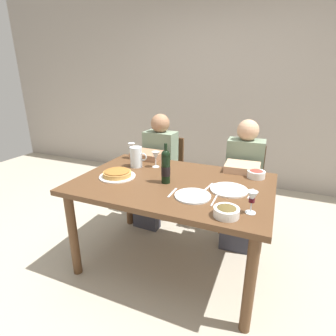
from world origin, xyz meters
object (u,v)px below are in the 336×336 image
object	(u,v)px
wine_glass_right_diner	(156,156)
olive_bowl	(226,211)
diner_left	(156,166)
chair_left	(165,170)
wine_glass_left_diner	(132,147)
dinner_plate_right_setting	(193,196)
wine_bottle	(166,167)
diner_right	(242,179)
dining_table	(172,192)
dinner_plate_left_setting	(229,190)
baked_tart	(117,174)
chair_right	(244,182)
wine_glass_centre	(252,198)
salad_bowl	(256,174)
water_pitcher	(136,158)

from	to	relation	value
wine_glass_right_diner	olive_bowl	bearing A→B (deg)	-39.83
diner_left	chair_left	bearing A→B (deg)	-89.63
wine_glass_left_diner	dinner_plate_right_setting	xyz separation A→B (m)	(0.83, -0.61, -0.10)
wine_bottle	diner_right	world-z (taller)	diner_right
olive_bowl	dining_table	bearing A→B (deg)	142.76
wine_glass_left_diner	dinner_plate_left_setting	size ratio (longest dim) A/B	0.57
baked_tart	chair_right	distance (m)	1.34
baked_tart	wine_glass_centre	world-z (taller)	wine_glass_centre
chair_right	diner_right	world-z (taller)	diner_right
baked_tart	olive_bowl	distance (m)	0.98
wine_glass_centre	chair_right	xyz separation A→B (m)	(-0.17, 1.14, -0.36)
baked_tart	wine_bottle	bearing A→B (deg)	6.05
wine_glass_right_diner	diner_right	world-z (taller)	diner_right
salad_bowl	dinner_plate_left_setting	size ratio (longest dim) A/B	0.53
baked_tart	wine_glass_left_diner	xyz separation A→B (m)	(-0.15, 0.49, 0.08)
dinner_plate_right_setting	chair_left	distance (m)	1.30
chair_right	diner_right	xyz separation A→B (m)	(0.01, -0.24, 0.12)
chair_left	water_pitcher	bearing A→B (deg)	93.40
dining_table	diner_left	world-z (taller)	diner_left
dinner_plate_left_setting	diner_right	size ratio (longest dim) A/B	0.23
salad_bowl	diner_left	distance (m)	1.10
wine_glass_centre	chair_left	size ratio (longest dim) A/B	0.16
wine_bottle	wine_glass_right_diner	distance (m)	0.38
wine_bottle	chair_left	bearing A→B (deg)	113.81
wine_glass_left_diner	chair_right	size ratio (longest dim) A/B	0.18
salad_bowl	baked_tart	bearing A→B (deg)	-157.78
wine_glass_left_diner	dinner_plate_left_setting	world-z (taller)	wine_glass_left_diner
wine_glass_left_diner	chair_right	world-z (taller)	wine_glass_left_diner
wine_glass_centre	salad_bowl	bearing A→B (deg)	92.63
wine_glass_right_diner	chair_left	xyz separation A→B (m)	(-0.18, 0.62, -0.36)
water_pitcher	wine_glass_centre	size ratio (longest dim) A/B	1.29
wine_bottle	wine_glass_centre	distance (m)	0.70
baked_tart	diner_right	size ratio (longest dim) A/B	0.25
wine_glass_right_diner	chair_right	world-z (taller)	wine_glass_right_diner
wine_bottle	water_pitcher	xyz separation A→B (m)	(-0.39, 0.24, -0.05)
wine_glass_centre	dinner_plate_left_setting	bearing A→B (deg)	122.88
dinner_plate_left_setting	chair_left	world-z (taller)	chair_left
diner_right	diner_left	bearing A→B (deg)	-3.88
water_pitcher	dinner_plate_left_setting	xyz separation A→B (m)	(0.87, -0.20, -0.07)
wine_glass_centre	diner_left	xyz separation A→B (m)	(-1.07, 0.92, -0.24)
dinner_plate_right_setting	chair_right	distance (m)	1.12
wine_glass_left_diner	wine_bottle	bearing A→B (deg)	-38.80
wine_glass_left_diner	dinner_plate_right_setting	size ratio (longest dim) A/B	0.62
wine_bottle	chair_right	bearing A→B (deg)	61.81
wine_bottle	olive_bowl	size ratio (longest dim) A/B	2.03
salad_bowl	wine_glass_right_diner	distance (m)	0.86
wine_glass_right_diner	water_pitcher	bearing A→B (deg)	-160.49
salad_bowl	wine_glass_right_diner	world-z (taller)	wine_glass_right_diner
dinner_plate_left_setting	dinner_plate_right_setting	distance (m)	0.29
wine_glass_left_diner	chair_left	size ratio (longest dim) A/B	0.18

